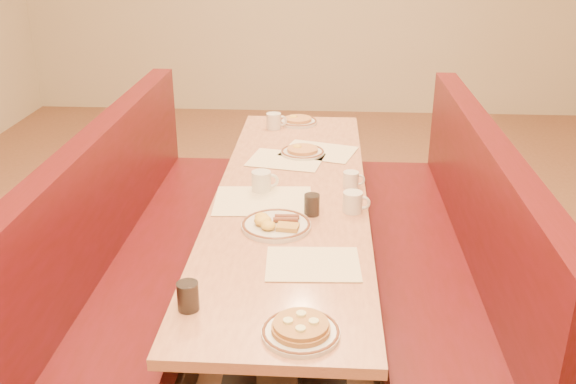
# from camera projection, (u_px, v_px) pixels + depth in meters

# --- Properties ---
(ground) EXTENTS (8.00, 8.00, 0.00)m
(ground) POSITION_uv_depth(u_px,v_px,m) (291.00, 327.00, 3.29)
(ground) COLOR #9E6647
(ground) RESTS_ON ground
(diner_table) EXTENTS (0.70, 2.50, 0.75)m
(diner_table) POSITION_uv_depth(u_px,v_px,m) (291.00, 263.00, 3.14)
(diner_table) COLOR black
(diner_table) RESTS_ON ground
(booth_left) EXTENTS (0.55, 2.50, 1.05)m
(booth_left) POSITION_uv_depth(u_px,v_px,m) (144.00, 261.00, 3.19)
(booth_left) COLOR #4C3326
(booth_left) RESTS_ON ground
(booth_right) EXTENTS (0.55, 2.50, 1.05)m
(booth_right) POSITION_uv_depth(u_px,v_px,m) (441.00, 270.00, 3.10)
(booth_right) COLOR #4C3326
(booth_right) RESTS_ON ground
(placemat_near_left) EXTENTS (0.46, 0.35, 0.00)m
(placemat_near_left) POSITION_uv_depth(u_px,v_px,m) (263.00, 201.00, 2.90)
(placemat_near_left) COLOR #FFF7C7
(placemat_near_left) RESTS_ON diner_table
(placemat_near_right) EXTENTS (0.36, 0.28, 0.00)m
(placemat_near_right) POSITION_uv_depth(u_px,v_px,m) (313.00, 264.00, 2.38)
(placemat_near_right) COLOR #FFF7C7
(placemat_near_right) RESTS_ON diner_table
(placemat_far_left) EXTENTS (0.43, 0.35, 0.00)m
(placemat_far_left) POSITION_uv_depth(u_px,v_px,m) (286.00, 160.00, 3.39)
(placemat_far_left) COLOR #FFF7C7
(placemat_far_left) RESTS_ON diner_table
(placemat_far_right) EXTENTS (0.45, 0.38, 0.00)m
(placemat_far_right) POSITION_uv_depth(u_px,v_px,m) (319.00, 151.00, 3.52)
(placemat_far_right) COLOR #FFF7C7
(placemat_far_right) RESTS_ON diner_table
(pancake_plate) EXTENTS (0.24, 0.24, 0.06)m
(pancake_plate) POSITION_uv_depth(u_px,v_px,m) (301.00, 330.00, 1.97)
(pancake_plate) COLOR silver
(pancake_plate) RESTS_ON diner_table
(eggs_plate) EXTENTS (0.29, 0.29, 0.06)m
(eggs_plate) POSITION_uv_depth(u_px,v_px,m) (275.00, 224.00, 2.65)
(eggs_plate) COLOR silver
(eggs_plate) RESTS_ON diner_table
(extra_plate_mid) EXTENTS (0.24, 0.24, 0.05)m
(extra_plate_mid) POSITION_uv_depth(u_px,v_px,m) (302.00, 151.00, 3.48)
(extra_plate_mid) COLOR silver
(extra_plate_mid) RESTS_ON diner_table
(extra_plate_far) EXTENTS (0.24, 0.24, 0.05)m
(extra_plate_far) POSITION_uv_depth(u_px,v_px,m) (298.00, 121.00, 4.00)
(extra_plate_far) COLOR silver
(extra_plate_far) RESTS_ON diner_table
(coffee_mug_a) EXTENTS (0.12, 0.09, 0.09)m
(coffee_mug_a) POSITION_uv_depth(u_px,v_px,m) (353.00, 202.00, 2.79)
(coffee_mug_a) COLOR silver
(coffee_mug_a) RESTS_ON diner_table
(coffee_mug_b) EXTENTS (0.13, 0.09, 0.10)m
(coffee_mug_b) POSITION_uv_depth(u_px,v_px,m) (262.00, 181.00, 3.00)
(coffee_mug_b) COLOR silver
(coffee_mug_b) RESTS_ON diner_table
(coffee_mug_c) EXTENTS (0.11, 0.07, 0.08)m
(coffee_mug_c) POSITION_uv_depth(u_px,v_px,m) (351.00, 180.00, 3.04)
(coffee_mug_c) COLOR silver
(coffee_mug_c) RESTS_ON diner_table
(coffee_mug_d) EXTENTS (0.13, 0.09, 0.10)m
(coffee_mug_d) POSITION_uv_depth(u_px,v_px,m) (274.00, 121.00, 3.89)
(coffee_mug_d) COLOR silver
(coffee_mug_d) RESTS_ON diner_table
(soda_tumbler_near) EXTENTS (0.07, 0.07, 0.10)m
(soda_tumbler_near) POSITION_uv_depth(u_px,v_px,m) (188.00, 296.00, 2.09)
(soda_tumbler_near) COLOR black
(soda_tumbler_near) RESTS_ON diner_table
(soda_tumbler_mid) EXTENTS (0.07, 0.07, 0.09)m
(soda_tumbler_mid) POSITION_uv_depth(u_px,v_px,m) (312.00, 205.00, 2.76)
(soda_tumbler_mid) COLOR black
(soda_tumbler_mid) RESTS_ON diner_table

